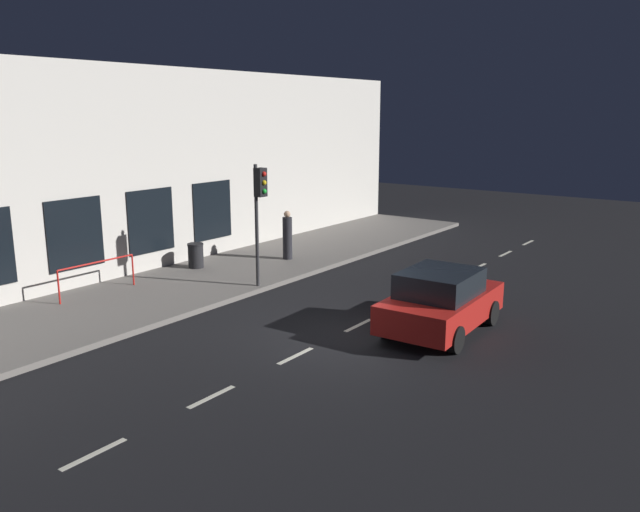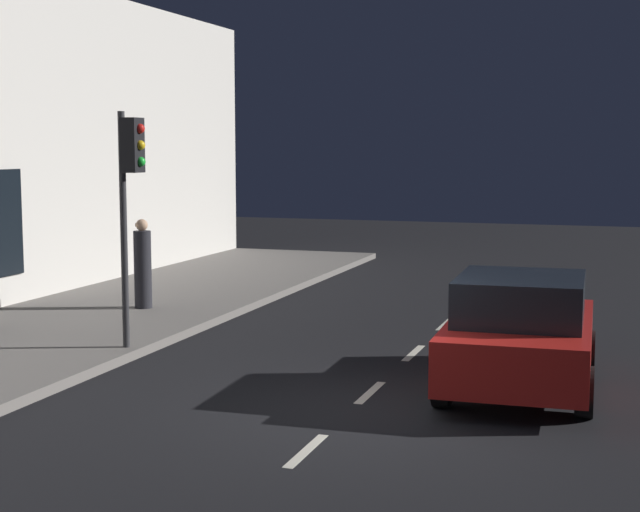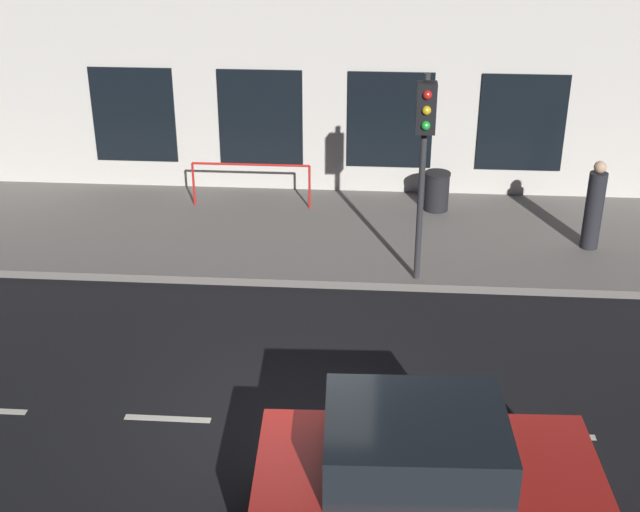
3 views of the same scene
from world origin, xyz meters
TOP-DOWN VIEW (x-y plane):
  - ground_plane at (0.00, 0.00)m, footprint 60.00×60.00m
  - lane_centre_line at (0.00, -1.00)m, footprint 0.12×27.20m
  - traffic_light at (4.12, -1.93)m, footprint 0.45×0.32m
  - parked_car_0 at (-1.88, -1.80)m, footprint 2.08×3.87m
  - pedestrian_0 at (5.81, -5.29)m, footprint 0.36×0.36m

SIDE VIEW (x-z plane):
  - ground_plane at x=0.00m, z-range 0.00..0.00m
  - lane_centre_line at x=0.00m, z-range 0.00..0.01m
  - parked_car_0 at x=-1.88m, z-range 0.00..1.58m
  - pedestrian_0 at x=5.81m, z-range 0.09..1.84m
  - traffic_light at x=4.12m, z-range 1.01..4.70m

